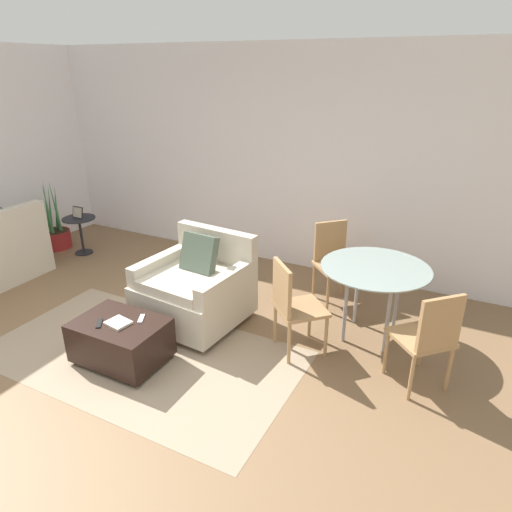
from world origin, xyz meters
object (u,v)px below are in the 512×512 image
at_px(tv_remote_secondary, 141,319).
at_px(dining_chair_far_left, 333,257).
at_px(armchair, 196,289).
at_px(dining_chair_near_right, 429,335).
at_px(tv_remote_primary, 99,323).
at_px(ottoman, 121,340).
at_px(dining_chair_near_left, 292,302).
at_px(picture_frame, 78,212).
at_px(book_stack, 118,323).
at_px(potted_plant, 55,234).
at_px(dining_table, 375,276).
at_px(side_table, 80,228).

height_order(tv_remote_secondary, dining_chair_far_left, dining_chair_far_left).
distance_m(armchair, dining_chair_near_right, 2.28).
distance_m(tv_remote_primary, dining_chair_near_right, 2.76).
relative_size(ottoman, dining_chair_near_left, 0.88).
distance_m(tv_remote_secondary, picture_frame, 2.90).
bearing_deg(dining_chair_far_left, tv_remote_primary, -123.99).
relative_size(picture_frame, dining_chair_near_right, 0.20).
distance_m(book_stack, potted_plant, 3.32).
bearing_deg(tv_remote_secondary, dining_table, 36.60).
xyz_separation_m(dining_table, dining_chair_near_left, (-0.59, -0.59, -0.14)).
xyz_separation_m(ottoman, tv_remote_secondary, (0.14, 0.13, 0.19)).
bearing_deg(dining_chair_near_right, tv_remote_primary, -160.15).
height_order(book_stack, tv_remote_primary, book_stack).
distance_m(book_stack, dining_chair_near_right, 2.60).
relative_size(tv_remote_primary, side_table, 0.27).
height_order(ottoman, dining_chair_far_left, dining_chair_far_left).
relative_size(book_stack, tv_remote_secondary, 1.54).
relative_size(tv_remote_secondary, picture_frame, 0.81).
bearing_deg(tv_remote_secondary, dining_chair_near_right, 16.86).
bearing_deg(book_stack, picture_frame, 143.07).
height_order(tv_remote_secondary, picture_frame, picture_frame).
bearing_deg(potted_plant, dining_chair_near_left, -11.82).
distance_m(tv_remote_primary, dining_table, 2.53).
distance_m(armchair, tv_remote_primary, 1.07).
bearing_deg(dining_chair_far_left, picture_frame, -175.20).
bearing_deg(potted_plant, tv_remote_secondary, -27.89).
distance_m(picture_frame, dining_chair_near_right, 4.83).
height_order(potted_plant, dining_chair_near_left, potted_plant).
height_order(ottoman, tv_remote_secondary, tv_remote_secondary).
xyz_separation_m(book_stack, potted_plant, (-2.83, 1.72, -0.20)).
distance_m(dining_chair_near_left, dining_chair_near_right, 1.17).
relative_size(ottoman, dining_chair_far_left, 0.88).
relative_size(tv_remote_primary, picture_frame, 0.80).
bearing_deg(armchair, dining_table, 16.82).
bearing_deg(tv_remote_secondary, side_table, 147.01).
bearing_deg(book_stack, ottoman, 128.38).
relative_size(dining_table, dining_chair_near_left, 1.13).
relative_size(dining_chair_near_right, dining_chair_far_left, 1.00).
bearing_deg(tv_remote_secondary, armchair, 86.17).
xyz_separation_m(tv_remote_secondary, dining_chair_near_left, (1.15, 0.70, 0.11)).
bearing_deg(tv_remote_primary, book_stack, 27.66).
distance_m(tv_remote_primary, picture_frame, 2.82).
height_order(dining_chair_near_left, dining_chair_near_right, same).
xyz_separation_m(ottoman, book_stack, (0.02, -0.02, 0.19)).
distance_m(potted_plant, dining_chair_near_right, 5.35).
bearing_deg(dining_table, tv_remote_primary, -142.83).
bearing_deg(dining_chair_far_left, side_table, -175.20).
relative_size(ottoman, dining_table, 0.77).
bearing_deg(dining_chair_near_right, dining_chair_near_left, 180.00).
relative_size(book_stack, tv_remote_primary, 1.57).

